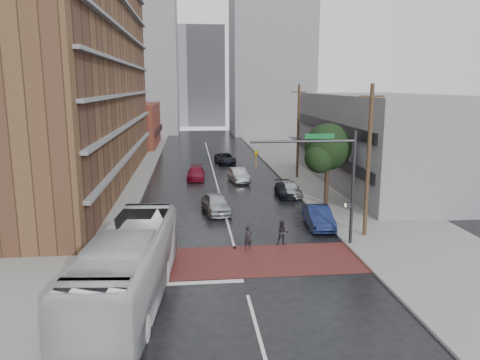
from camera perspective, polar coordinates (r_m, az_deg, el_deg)
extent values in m
plane|color=black|center=(26.70, -0.12, -10.24)|extent=(160.00, 160.00, 0.00)
cube|color=maroon|center=(27.16, -0.23, -9.83)|extent=(14.00, 5.00, 0.02)
cube|color=gray|center=(51.42, -15.94, 0.03)|extent=(9.00, 90.00, 0.15)
cube|color=gray|center=(52.55, 9.58, 0.55)|extent=(9.00, 90.00, 0.15)
cube|color=brown|center=(50.17, -19.96, 15.51)|extent=(10.00, 44.00, 28.00)
cube|color=maroon|center=(79.50, -12.93, 6.57)|extent=(8.00, 16.00, 7.00)
cube|color=gray|center=(48.87, 17.01, 4.65)|extent=(11.00, 26.00, 9.00)
cube|color=gray|center=(103.50, -12.80, 14.58)|extent=(18.00, 16.00, 32.00)
cube|color=gray|center=(98.42, 3.81, 16.17)|extent=(16.00, 14.00, 36.00)
cube|color=gray|center=(119.72, -4.94, 12.43)|extent=(12.00, 10.00, 24.00)
cylinder|color=#332319|center=(39.11, 10.51, -0.35)|extent=(0.36, 0.36, 4.00)
sphere|color=black|center=(38.62, 10.67, 4.01)|extent=(3.80, 3.80, 3.80)
sphere|color=black|center=(37.72, 9.66, 2.64)|extent=(2.40, 2.40, 2.40)
sphere|color=black|center=(39.69, 11.42, 3.30)|extent=(2.60, 2.60, 2.60)
cylinder|color=#2D2D33|center=(29.58, 13.57, -1.11)|extent=(0.20, 0.20, 7.20)
cylinder|color=#2D2D33|center=(28.17, 7.69, 4.69)|extent=(6.40, 0.16, 0.16)
imported|color=gold|center=(27.78, 2.01, 2.60)|extent=(0.20, 0.16, 1.00)
cube|color=#0C5926|center=(28.39, 9.68, 5.29)|extent=(1.80, 0.05, 0.30)
cube|color=#2D2D33|center=(29.73, 13.03, -3.00)|extent=(0.30, 0.30, 0.35)
cylinder|color=#473321|center=(31.23, 15.38, 2.07)|extent=(0.26, 0.26, 10.00)
cube|color=#473321|center=(30.85, 15.79, 9.79)|extent=(1.60, 0.12, 0.12)
cylinder|color=#473321|center=(50.22, 7.09, 5.80)|extent=(0.26, 0.26, 10.00)
cube|color=#473321|center=(49.99, 7.21, 10.60)|extent=(1.60, 0.12, 0.12)
imported|color=#BDBDBF|center=(22.17, -13.45, -10.37)|extent=(4.07, 12.75, 3.49)
imported|color=black|center=(28.72, 1.01, -7.06)|extent=(0.64, 0.52, 1.51)
imported|color=black|center=(29.67, 5.19, -6.42)|extent=(0.86, 0.72, 1.58)
imported|color=#ADAFB5|center=(36.80, -2.98, -2.87)|extent=(2.48, 4.77, 1.55)
imported|color=#AFB3B7|center=(48.64, -0.18, 0.61)|extent=(2.13, 4.53, 1.44)
imported|color=maroon|center=(50.21, -5.39, 0.83)|extent=(2.10, 4.62, 1.31)
imported|color=black|center=(60.25, -1.82, 2.66)|extent=(2.73, 4.98, 1.32)
imported|color=#151E4A|center=(33.56, 9.52, -4.47)|extent=(1.82, 4.64, 1.51)
imported|color=black|center=(42.58, 5.60, -1.18)|extent=(1.71, 4.15, 1.20)
imported|color=#B4B8BD|center=(42.69, 6.08, -1.02)|extent=(1.88, 4.17, 1.39)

